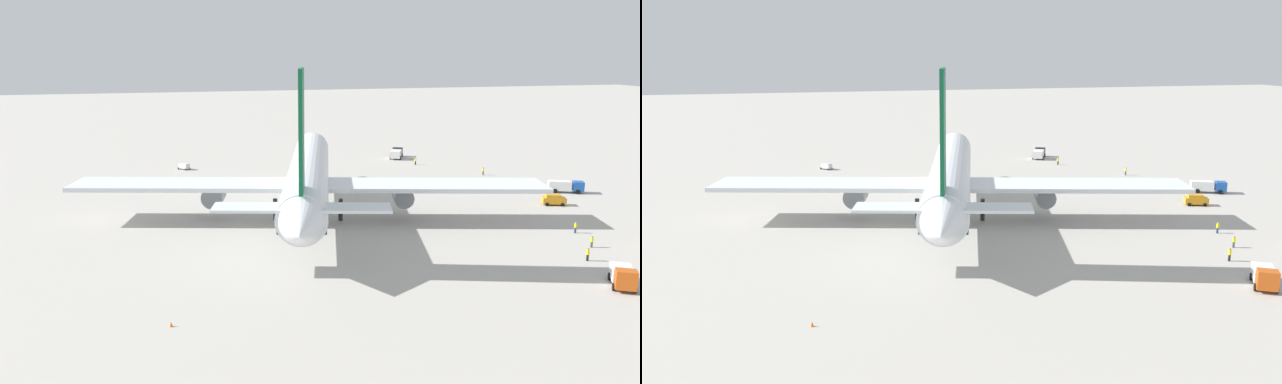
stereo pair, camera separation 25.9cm
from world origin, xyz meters
The scene contains 13 objects.
ground_plane centered at (0.00, 0.00, 0.00)m, with size 600.00×600.00×0.00m, color #ADA8A0.
airliner centered at (-1.24, 0.33, 6.77)m, with size 68.36×75.94×25.35m.
service_truck_1 centered at (49.33, -34.52, 1.30)m, with size 7.22×5.34×2.27m.
service_truck_2 centered at (-40.89, -28.70, 1.35)m, with size 6.17×4.98×2.68m.
service_truck_3 centered at (4.62, -52.35, 1.32)m, with size 4.69×6.83×2.26m.
service_van centered at (-3.69, -44.21, 1.03)m, with size 3.08×4.44×1.97m.
baggage_cart_0 centered at (47.14, 18.34, 0.76)m, with size 3.06×3.03×1.38m.
ground_worker_0 centered at (-19.95, -37.16, 0.85)m, with size 0.53×0.53×1.68m.
ground_worker_1 centered at (24.16, -45.25, 0.90)m, with size 0.51×0.51×1.76m.
ground_worker_3 centered at (-26.80, -34.94, 0.85)m, with size 0.52×0.52×1.68m.
ground_worker_4 centered at (39.59, -35.66, 0.86)m, with size 0.57×0.57×1.69m.
ground_worker_5 centered at (-31.74, -30.64, 0.91)m, with size 0.46×0.46×1.79m.
traffic_cone_1 centered at (-39.12, 23.64, 0.28)m, with size 0.36×0.36×0.55m, color orange.
Camera 1 is at (-101.97, 23.95, 28.07)m, focal length 36.20 mm.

